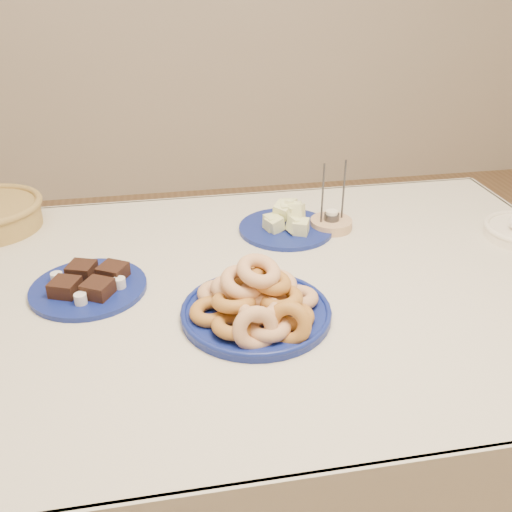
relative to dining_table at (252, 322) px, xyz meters
name	(u,v)px	position (x,y,z in m)	size (l,w,h in m)	color
ground	(253,503)	(0.00, 0.00, -0.64)	(5.00, 5.00, 0.00)	olive
dining_table	(252,322)	(0.00, 0.00, 0.00)	(1.71, 1.11, 0.75)	brown
donut_platter	(257,304)	(-0.01, -0.14, 0.14)	(0.33, 0.33, 0.14)	navy
melon_plate	(287,222)	(0.14, 0.26, 0.13)	(0.32, 0.32, 0.09)	navy
brownie_plate	(89,285)	(-0.37, 0.04, 0.12)	(0.29, 0.29, 0.05)	navy
candle_holder	(331,222)	(0.27, 0.25, 0.12)	(0.14, 0.14, 0.19)	tan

